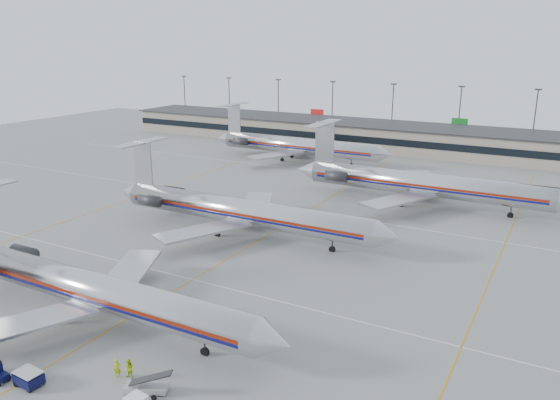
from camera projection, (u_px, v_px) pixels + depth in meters
The scene contains 12 objects.
ground at pixel (131, 317), 54.29m from camera, with size 260.00×260.00×0.00m, color gray.
apron_markings at pixel (193, 280), 62.71m from camera, with size 160.00×0.15×0.02m, color silver.
terminal at pixel (409, 138), 135.89m from camera, with size 162.00×17.00×6.25m.
light_mast_row at pixel (425, 110), 146.18m from camera, with size 163.60×0.40×15.28m.
jet_foreground at pixel (88, 288), 53.12m from camera, with size 43.23×25.45×11.31m.
jet_second_row at pixel (238, 210), 76.76m from camera, with size 45.50×26.79×11.91m.
jet_third_row at pixel (419, 183), 90.42m from camera, with size 46.66×28.70×12.76m.
jet_back_row at pixel (295, 145), 124.34m from camera, with size 44.39×27.30×12.14m.
cart_inner at pixel (29, 378), 43.29m from camera, with size 2.27×1.63×1.24m.
belt_loader at pixel (147, 386), 42.41m from camera, with size 4.01×2.46×2.07m.
ramp_worker_near at pixel (117, 368), 44.29m from camera, with size 0.59×0.39×1.63m, color #B0C012.
ramp_worker_far at pixel (129, 369), 44.14m from camera, with size 0.83×0.64×1.70m, color #BCD814.
Camera 1 is at (36.48, -35.72, 26.39)m, focal length 35.00 mm.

